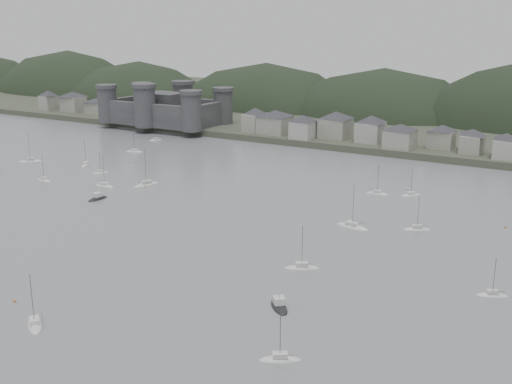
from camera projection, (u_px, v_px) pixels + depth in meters
The scene contains 9 objects.
ground at pixel (64, 305), 124.95m from camera, with size 900.00×900.00×0.00m, color slate.
far_shore_land at pixel (447, 116), 368.24m from camera, with size 900.00×250.00×3.00m, color #383D2D.
forested_ridge at pixel (442, 145), 348.06m from camera, with size 851.55×103.94×102.57m.
castle at pixel (165, 108), 330.35m from camera, with size 66.00×43.00×20.00m.
waterfront_town at pixel (503, 142), 248.92m from camera, with size 451.48×28.46×12.92m.
moored_fleet at pixel (238, 213), 184.40m from camera, with size 253.49×167.43×13.74m.
motor_launch_near at pixel (279, 306), 123.68m from camera, with size 7.37×7.46×3.85m.
motor_launch_far at pixel (98, 198), 199.35m from camera, with size 3.09×7.68×3.81m.
mooring_buoys at pixel (200, 232), 167.58m from camera, with size 161.83×129.47×0.70m.
Camera 1 is at (92.30, -78.08, 54.88)m, focal length 43.59 mm.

